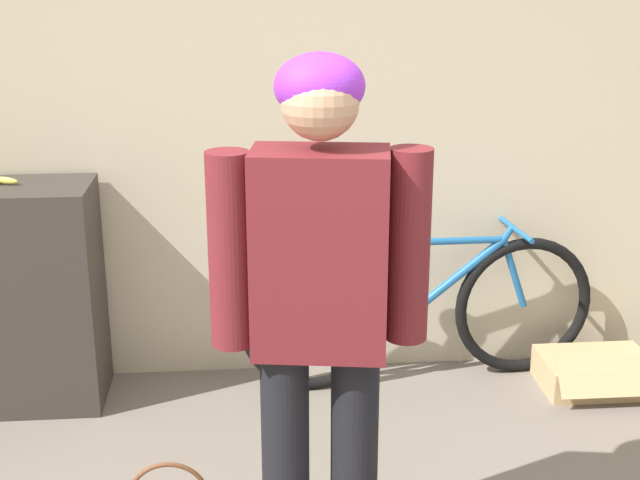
{
  "coord_description": "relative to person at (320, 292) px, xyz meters",
  "views": [
    {
      "loc": [
        -0.2,
        -1.74,
        2.02
      ],
      "look_at": [
        0.01,
        0.77,
        1.2
      ],
      "focal_mm": 50.0,
      "sensor_mm": 36.0,
      "label": 1
    }
  ],
  "objects": [
    {
      "name": "wall_back",
      "position": [
        -0.01,
        1.63,
        0.27
      ],
      "size": [
        8.0,
        0.07,
        2.6
      ],
      "color": "beige",
      "rests_on": "ground_plane"
    },
    {
      "name": "person",
      "position": [
        0.0,
        0.0,
        0.0
      ],
      "size": [
        0.67,
        0.29,
        1.75
      ],
      "rotation": [
        0.0,
        0.0,
        -0.15
      ],
      "color": "black",
      "rests_on": "ground_plane"
    },
    {
      "name": "bicycle",
      "position": [
        0.61,
        1.41,
        -0.66
      ],
      "size": [
        1.75,
        0.46,
        0.78
      ],
      "rotation": [
        0.0,
        0.0,
        0.1
      ],
      "color": "black",
      "rests_on": "ground_plane"
    },
    {
      "name": "cardboard_box",
      "position": [
        1.44,
        1.26,
        -0.96
      ],
      "size": [
        0.52,
        0.42,
        0.22
      ],
      "color": "tan",
      "rests_on": "ground_plane"
    }
  ]
}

